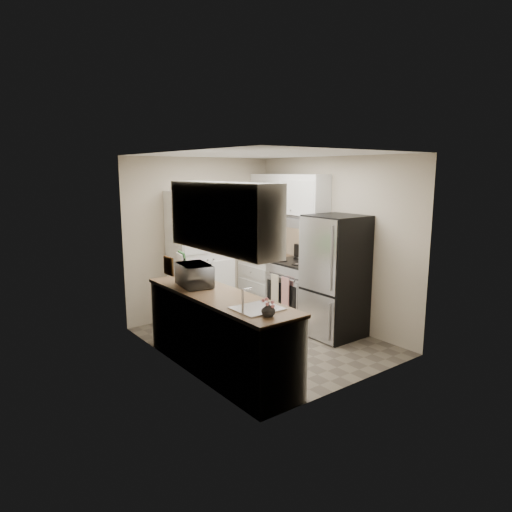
{
  "coord_description": "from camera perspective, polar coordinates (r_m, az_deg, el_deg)",
  "views": [
    {
      "loc": [
        -3.67,
        -4.65,
        2.29
      ],
      "look_at": [
        -0.02,
        0.15,
        1.16
      ],
      "focal_mm": 32.0,
      "sensor_mm": 36.0,
      "label": 1
    }
  ],
  "objects": [
    {
      "name": "cutting_board",
      "position": [
        6.16,
        -9.1,
        -0.89
      ],
      "size": [
        0.07,
        0.25,
        0.31
      ],
      "primitive_type": "cube",
      "rotation": [
        0.0,
        0.0,
        -0.19
      ],
      "color": "#3C8D43",
      "rests_on": "countertop_left"
    },
    {
      "name": "kitchen_mat",
      "position": [
        6.76,
        -2.37,
        -9.18
      ],
      "size": [
        0.67,
        0.8,
        0.01
      ],
      "primitive_type": "cube",
      "rotation": [
        0.0,
        0.0,
        -0.41
      ],
      "color": "tan",
      "rests_on": "ground"
    },
    {
      "name": "base_cabinet_right",
      "position": [
        7.69,
        1.27,
        -3.32
      ],
      "size": [
        0.6,
        0.8,
        0.88
      ],
      "primitive_type": "cube",
      "color": "white",
      "rests_on": "ground"
    },
    {
      "name": "microwave",
      "position": [
        5.53,
        -7.67,
        -2.39
      ],
      "size": [
        0.41,
        0.54,
        0.27
      ],
      "primitive_type": "imported",
      "rotation": [
        0.0,
        0.0,
        1.42
      ],
      "color": "#BABBC0",
      "rests_on": "countertop_left"
    },
    {
      "name": "fruit_basket",
      "position": [
        7.58,
        0.84,
        2.32
      ],
      "size": [
        0.38,
        0.38,
        0.12
      ],
      "primitive_type": null,
      "rotation": [
        0.0,
        0.0,
        -0.34
      ],
      "color": "#D84004",
      "rests_on": "toaster_oven"
    },
    {
      "name": "countertop_right",
      "position": [
        7.6,
        1.28,
        0.05
      ],
      "size": [
        0.63,
        0.83,
        0.04
      ],
      "primitive_type": "cube",
      "color": "#846647",
      "rests_on": "base_cabinet_right"
    },
    {
      "name": "base_cabinet_left",
      "position": [
        5.33,
        -4.62,
        -9.76
      ],
      "size": [
        0.6,
        2.3,
        0.88
      ],
      "primitive_type": "cube",
      "color": "white",
      "rests_on": "ground"
    },
    {
      "name": "electric_range",
      "position": [
        7.09,
        5.22,
        -4.27
      ],
      "size": [
        0.71,
        0.78,
        1.13
      ],
      "color": "#B7B7BC",
      "rests_on": "ground"
    },
    {
      "name": "wine_bottle",
      "position": [
        5.83,
        -8.91,
        -1.81
      ],
      "size": [
        0.07,
        0.07,
        0.26
      ],
      "primitive_type": "cylinder",
      "color": "black",
      "rests_on": "countertop_left"
    },
    {
      "name": "pantry_cabinet",
      "position": [
        7.02,
        -6.97,
        -0.08
      ],
      "size": [
        0.9,
        0.55,
        2.0
      ],
      "primitive_type": "cube",
      "color": "white",
      "rests_on": "ground"
    },
    {
      "name": "ground",
      "position": [
        6.35,
        0.95,
        -10.55
      ],
      "size": [
        3.2,
        3.2,
        0.0
      ],
      "primitive_type": "plane",
      "color": "#665B4C",
      "rests_on": "ground"
    },
    {
      "name": "toaster_oven",
      "position": [
        7.61,
        0.63,
        1.05
      ],
      "size": [
        0.4,
        0.45,
        0.22
      ],
      "primitive_type": "cube",
      "rotation": [
        0.0,
        0.0,
        -0.33
      ],
      "color": "#A4A4A8",
      "rests_on": "countertop_right"
    },
    {
      "name": "room_shell",
      "position": [
        5.94,
        0.93,
        4.17
      ],
      "size": [
        2.64,
        3.24,
        2.52
      ],
      "color": "beige",
      "rests_on": "ground"
    },
    {
      "name": "flower_vase",
      "position": [
        4.37,
        1.55,
        -6.69
      ],
      "size": [
        0.14,
        0.14,
        0.14
      ],
      "primitive_type": "imported",
      "rotation": [
        0.0,
        0.0,
        -0.04
      ],
      "color": "beige",
      "rests_on": "countertop_left"
    },
    {
      "name": "refrigerator",
      "position": [
        6.42,
        9.87,
        -2.52
      ],
      "size": [
        0.7,
        0.72,
        1.7
      ],
      "primitive_type": "cube",
      "color": "#B7B7BC",
      "rests_on": "ground"
    },
    {
      "name": "countertop_left",
      "position": [
        5.19,
        -4.7,
        -4.99
      ],
      "size": [
        0.63,
        2.33,
        0.04
      ],
      "primitive_type": "cube",
      "color": "#846647",
      "rests_on": "base_cabinet_left"
    }
  ]
}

